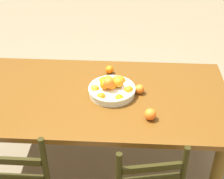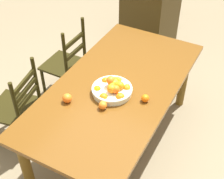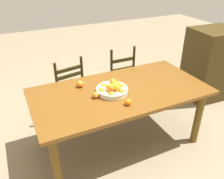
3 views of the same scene
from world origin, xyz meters
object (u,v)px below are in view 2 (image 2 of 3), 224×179
at_px(dining_table, 116,94).
at_px(orange_loose_0, 145,98).
at_px(cabinet, 151,9).
at_px(orange_loose_1, 67,98).
at_px(orange_loose_2, 103,105).
at_px(fruit_bowl, 113,89).
at_px(chair_near_window, 66,64).
at_px(chair_by_cabinet, 18,108).

xyz_separation_m(dining_table, orange_loose_0, (-0.07, -0.31, 0.14)).
relative_size(cabinet, orange_loose_1, 14.22).
height_order(dining_table, orange_loose_0, orange_loose_0).
height_order(dining_table, orange_loose_2, orange_loose_2).
distance_m(dining_table, fruit_bowl, 0.19).
distance_m(dining_table, orange_loose_0, 0.35).
bearing_deg(orange_loose_0, chair_near_window, 67.30).
height_order(dining_table, fruit_bowl, fruit_bowl).
bearing_deg(orange_loose_1, chair_near_window, 36.53).
height_order(orange_loose_0, orange_loose_1, orange_loose_1).
bearing_deg(orange_loose_0, orange_loose_2, 132.05).
relative_size(orange_loose_1, orange_loose_2, 1.15).
height_order(cabinet, orange_loose_2, cabinet).
bearing_deg(cabinet, dining_table, -162.98).
relative_size(chair_by_cabinet, cabinet, 0.82).
bearing_deg(orange_loose_2, chair_near_window, 50.75).
distance_m(dining_table, orange_loose_2, 0.35).
height_order(cabinet, fruit_bowl, cabinet).
xyz_separation_m(dining_table, chair_near_window, (0.41, 0.85, -0.22)).
xyz_separation_m(orange_loose_0, orange_loose_1, (-0.31, 0.57, 0.01)).
xyz_separation_m(orange_loose_0, orange_loose_2, (-0.24, 0.27, 0.00)).
bearing_deg(orange_loose_0, chair_by_cabinet, 105.76).
xyz_separation_m(cabinet, orange_loose_2, (-2.20, -0.48, 0.23)).
bearing_deg(dining_table, cabinet, 13.31).
relative_size(dining_table, chair_near_window, 2.03).
bearing_deg(chair_by_cabinet, dining_table, 104.44).
bearing_deg(orange_loose_2, orange_loose_1, 102.78).
relative_size(dining_table, cabinet, 1.74).
bearing_deg(orange_loose_1, orange_loose_0, -61.39).
bearing_deg(chair_near_window, fruit_bowl, 59.40).
xyz_separation_m(dining_table, chair_by_cabinet, (-0.41, 0.87, -0.22)).
height_order(chair_near_window, chair_by_cabinet, chair_near_window).
xyz_separation_m(chair_near_window, cabinet, (1.47, -0.41, 0.13)).
bearing_deg(orange_loose_0, dining_table, 76.46).
bearing_deg(orange_loose_1, dining_table, -34.37).
distance_m(cabinet, orange_loose_1, 2.29).
relative_size(chair_by_cabinet, fruit_bowl, 2.64).
bearing_deg(orange_loose_1, cabinet, 4.58).
bearing_deg(orange_loose_0, fruit_bowl, 96.90).
distance_m(orange_loose_1, orange_loose_2, 0.31).
bearing_deg(fruit_bowl, chair_near_window, 59.16).
bearing_deg(fruit_bowl, chair_by_cabinet, 108.52).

